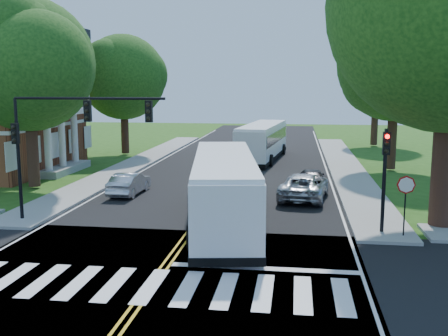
% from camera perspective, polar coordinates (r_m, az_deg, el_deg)
% --- Properties ---
extents(ground, '(140.00, 140.00, 0.00)m').
position_cam_1_polar(ground, '(17.71, -7.53, -12.05)').
color(ground, '#244F13').
rests_on(ground, ground).
extents(road, '(14.00, 96.00, 0.01)m').
position_cam_1_polar(road, '(34.78, 0.34, -1.45)').
color(road, black).
rests_on(road, ground).
extents(cross_road, '(60.00, 12.00, 0.01)m').
position_cam_1_polar(cross_road, '(17.70, -7.53, -12.03)').
color(cross_road, black).
rests_on(cross_road, ground).
extents(center_line, '(0.36, 70.00, 0.01)m').
position_cam_1_polar(center_line, '(38.69, 1.12, -0.37)').
color(center_line, gold).
rests_on(center_line, road).
extents(edge_line_w, '(0.12, 70.00, 0.01)m').
position_cam_1_polar(edge_line_w, '(40.05, -8.58, -0.14)').
color(edge_line_w, silver).
rests_on(edge_line_w, road).
extents(edge_line_e, '(0.12, 70.00, 0.01)m').
position_cam_1_polar(edge_line_e, '(38.50, 11.22, -0.59)').
color(edge_line_e, silver).
rests_on(edge_line_e, road).
extents(crosswalk, '(12.60, 3.00, 0.01)m').
position_cam_1_polar(crosswalk, '(17.25, -7.98, -12.58)').
color(crosswalk, silver).
rests_on(crosswalk, road).
extents(stop_bar, '(6.60, 0.40, 0.01)m').
position_cam_1_polar(stop_bar, '(18.64, 4.44, -10.84)').
color(stop_bar, silver).
rests_on(stop_bar, road).
extents(sidewalk_nw, '(2.60, 40.00, 0.15)m').
position_cam_1_polar(sidewalk_nw, '(43.31, -9.37, 0.61)').
color(sidewalk_nw, gray).
rests_on(sidewalk_nw, ground).
extents(sidewalk_ne, '(2.60, 40.00, 0.15)m').
position_cam_1_polar(sidewalk_ne, '(41.55, 13.06, 0.14)').
color(sidewalk_ne, gray).
rests_on(sidewalk_ne, ground).
extents(tree_west_near, '(8.00, 8.00, 11.40)m').
position_cam_1_polar(tree_west_near, '(33.93, -20.59, 10.48)').
color(tree_west_near, black).
rests_on(tree_west_near, ground).
extents(tree_west_far, '(7.60, 7.60, 10.67)m').
position_cam_1_polar(tree_west_far, '(48.45, -10.91, 9.67)').
color(tree_west_far, black).
rests_on(tree_west_far, ground).
extents(tree_east_mid, '(8.40, 8.40, 11.93)m').
position_cam_1_polar(tree_east_mid, '(40.54, 18.17, 10.75)').
color(tree_east_mid, black).
rests_on(tree_east_mid, ground).
extents(tree_east_far, '(7.20, 7.20, 10.34)m').
position_cam_1_polar(tree_east_far, '(56.47, 16.27, 9.23)').
color(tree_east_far, black).
rests_on(tree_east_far, ground).
extents(signal_nw, '(7.15, 0.46, 5.66)m').
position_cam_1_polar(signal_nw, '(24.69, -16.96, 4.08)').
color(signal_nw, black).
rests_on(signal_nw, ground).
extents(signal_ne, '(0.30, 0.46, 4.40)m').
position_cam_1_polar(signal_ne, '(22.90, 17.12, 0.15)').
color(signal_ne, black).
rests_on(signal_ne, ground).
extents(stop_sign, '(0.76, 0.08, 2.53)m').
position_cam_1_polar(stop_sign, '(22.75, 19.18, -2.40)').
color(stop_sign, black).
rests_on(stop_sign, ground).
extents(bus_lead, '(4.53, 12.55, 3.18)m').
position_cam_1_polar(bus_lead, '(23.72, 0.01, -2.28)').
color(bus_lead, white).
rests_on(bus_lead, road).
extents(bus_follow, '(3.81, 11.96, 3.04)m').
position_cam_1_polar(bus_follow, '(44.76, 4.21, 2.97)').
color(bus_follow, white).
rests_on(bus_follow, road).
extents(hatchback, '(1.51, 4.00, 1.30)m').
position_cam_1_polar(hatchback, '(31.01, -10.27, -1.66)').
color(hatchback, '#B7B9BF').
rests_on(hatchback, road).
extents(suv, '(3.07, 5.47, 1.44)m').
position_cam_1_polar(suv, '(29.69, 8.70, -1.95)').
color(suv, '#B7BABF').
rests_on(suv, road).
extents(dark_sedan, '(1.93, 4.19, 1.19)m').
position_cam_1_polar(dark_sedan, '(32.74, 9.50, -1.17)').
color(dark_sedan, black).
rests_on(dark_sedan, road).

